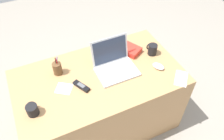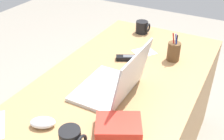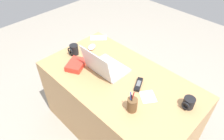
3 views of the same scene
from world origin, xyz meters
name	(u,v)px [view 3 (image 3 of 3)]	position (x,y,z in m)	size (l,w,h in m)	color
ground_plane	(118,126)	(0.00, 0.00, 0.00)	(6.00, 6.00, 0.00)	gray
desk	(118,105)	(0.00, 0.00, 0.35)	(1.40, 0.79, 0.70)	tan
laptop	(105,67)	(0.16, 0.02, 0.76)	(0.34, 0.29, 0.25)	silver
computer_mouse	(92,47)	(0.50, -0.13, 0.72)	(0.07, 0.11, 0.04)	white
coffee_mug_white	(188,103)	(-0.57, -0.14, 0.75)	(0.08, 0.10, 0.09)	black
coffee_mug_tall	(74,50)	(0.55, 0.06, 0.75)	(0.08, 0.09, 0.10)	black
cordless_phone	(139,84)	(-0.17, -0.05, 0.72)	(0.11, 0.15, 0.03)	black
pen_holder	(132,105)	(-0.29, 0.18, 0.76)	(0.07, 0.07, 0.18)	brown
snack_bag	(76,65)	(0.38, 0.16, 0.73)	(0.14, 0.18, 0.05)	red
paper_note_near_laptop	(99,38)	(0.61, -0.31, 0.70)	(0.10, 0.18, 0.00)	white
paper_note_left	(148,97)	(-0.30, -0.01, 0.70)	(0.13, 0.11, 0.00)	white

